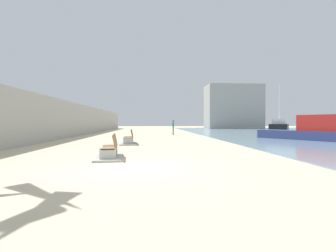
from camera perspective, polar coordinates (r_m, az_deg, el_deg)
name	(u,v)px	position (r m, az deg, el deg)	size (l,w,h in m)	color
ground_plane	(146,136)	(26.07, -5.04, -2.29)	(120.00, 120.00, 0.00)	beige
seawall	(73,120)	(27.22, -21.03, 1.37)	(0.80, 64.00, 3.40)	#ADAAA3
bench_near	(110,153)	(10.25, -13.25, -5.99)	(1.31, 2.20, 0.98)	#ADAAA3
bench_far	(129,141)	(16.52, -9.00, -3.35)	(1.22, 2.16, 0.98)	#ADAAA3
person_walking	(173,126)	(28.15, 1.20, 0.03)	(0.23, 0.53, 1.74)	#333338
boat_nearest	(313,131)	(22.69, 30.42, -1.00)	(5.80, 7.85, 1.99)	navy
boat_far_left	(279,127)	(40.21, 24.21, -0.12)	(4.71, 5.53, 6.98)	black
harbor_building	(233,107)	(57.13, 14.78, 4.25)	(12.00, 6.00, 9.60)	#9E9E99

